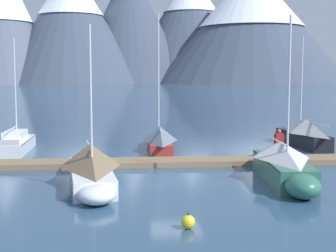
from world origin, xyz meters
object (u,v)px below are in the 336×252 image
object	(u,v)px
person_on_dock	(279,142)
sailboat_second_berth	(91,167)
sailboat_mid_dock_starboard	(284,164)
sailboat_far_berth	(302,133)
sailboat_mid_dock_port	(159,138)
mooring_buoy_channel_marker	(188,222)
sailboat_nearest_berth	(16,143)

from	to	relation	value
person_on_dock	sailboat_second_berth	bearing A→B (deg)	-153.68
sailboat_second_berth	person_on_dock	size ratio (longest dim) A/B	4.47
sailboat_second_berth	sailboat_mid_dock_starboard	xyz separation A→B (m)	(9.13, 0.12, 0.00)
sailboat_mid_dock_starboard	sailboat_far_berth	size ratio (longest dim) A/B	1.01
sailboat_mid_dock_port	person_on_dock	world-z (taller)	sailboat_mid_dock_port
person_on_dock	sailboat_far_berth	bearing A→B (deg)	60.76
sailboat_far_berth	sailboat_second_berth	bearing A→B (deg)	-140.37
sailboat_mid_dock_port	mooring_buoy_channel_marker	distance (m)	17.01
sailboat_nearest_berth	sailboat_mid_dock_port	distance (m)	9.62
person_on_dock	mooring_buoy_channel_marker	bearing A→B (deg)	-119.15
sailboat_far_berth	person_on_dock	distance (m)	7.37
sailboat_nearest_berth	sailboat_second_berth	xyz separation A→B (m)	(5.96, -10.88, 0.35)
sailboat_nearest_berth	sailboat_far_berth	xyz separation A→B (m)	(19.88, 0.65, 0.41)
sailboat_mid_dock_starboard	mooring_buoy_channel_marker	xyz separation A→B (m)	(-5.31, -6.68, -0.65)
sailboat_far_berth	person_on_dock	size ratio (longest dim) A/B	4.57
sailboat_nearest_berth	mooring_buoy_channel_marker	distance (m)	20.00
sailboat_nearest_berth	sailboat_mid_dock_starboard	world-z (taller)	sailboat_mid_dock_starboard
sailboat_nearest_berth	sailboat_mid_dock_port	bearing A→B (deg)	-2.69
sailboat_mid_dock_port	sailboat_far_berth	bearing A→B (deg)	6.10
sailboat_far_berth	person_on_dock	xyz separation A→B (m)	(-3.60, -6.42, 0.31)
sailboat_far_berth	sailboat_mid_dock_port	bearing A→B (deg)	-173.90
sailboat_mid_dock_port	sailboat_mid_dock_starboard	world-z (taller)	sailboat_mid_dock_port
sailboat_second_berth	sailboat_mid_dock_port	xyz separation A→B (m)	(3.65, 10.43, -0.09)
sailboat_nearest_berth	person_on_dock	distance (m)	17.29
sailboat_second_berth	sailboat_mid_dock_starboard	world-z (taller)	sailboat_mid_dock_starboard
sailboat_far_berth	sailboat_nearest_berth	bearing A→B (deg)	-178.14
sailboat_nearest_berth	sailboat_mid_dock_starboard	xyz separation A→B (m)	(15.08, -10.77, 0.35)
sailboat_mid_dock_port	mooring_buoy_channel_marker	size ratio (longest dim) A/B	16.43
sailboat_mid_dock_starboard	sailboat_far_berth	bearing A→B (deg)	67.21
sailboat_mid_dock_starboard	sailboat_far_berth	xyz separation A→B (m)	(4.80, 11.41, 0.06)
sailboat_second_berth	sailboat_mid_dock_starboard	distance (m)	9.13
sailboat_nearest_berth	person_on_dock	xyz separation A→B (m)	(16.28, -5.78, 0.72)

